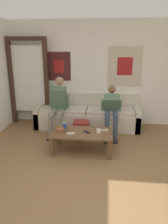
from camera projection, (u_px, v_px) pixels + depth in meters
The scene contains 14 objects.
ground_plane at pixel (82, 197), 2.96m from camera, with size 18.00×18.00×0.00m, color brown.
wall_back at pixel (96, 73), 5.44m from camera, with size 10.00×0.07×2.55m.
door_frame at pixel (29, 77), 5.43m from camera, with size 1.00×0.10×2.15m.
couch at pixel (87, 116), 5.40m from camera, with size 2.50×0.75×0.79m.
coffee_table at pixel (82, 135), 4.13m from camera, with size 1.16×0.64×0.39m.
person_seated_adult at pixel (58, 103), 4.98m from camera, with size 0.47×0.91×1.26m.
person_seated_teen at pixel (111, 109), 4.89m from camera, with size 0.47×0.97×1.06m.
backpack at pixel (81, 130), 4.76m from camera, with size 0.35×0.32×0.38m.
ceramic_bowl at pixel (60, 130), 4.11m from camera, with size 0.16×0.16×0.07m.
pillar_candle at pixel (99, 131), 4.06m from camera, with size 0.08×0.08×0.09m.
drink_can_blue at pixel (65, 126), 4.26m from camera, with size 0.07×0.07×0.12m.
game_controller_near_left at pixel (104, 130), 4.18m from camera, with size 0.15×0.08×0.03m.
game_controller_near_right at pixel (71, 133), 4.03m from camera, with size 0.15×0.08×0.03m.
cell_phone at pixel (87, 132), 4.11m from camera, with size 0.14×0.15×0.01m.
Camera 1 is at (0.30, -2.46, 1.98)m, focal length 35.00 mm.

